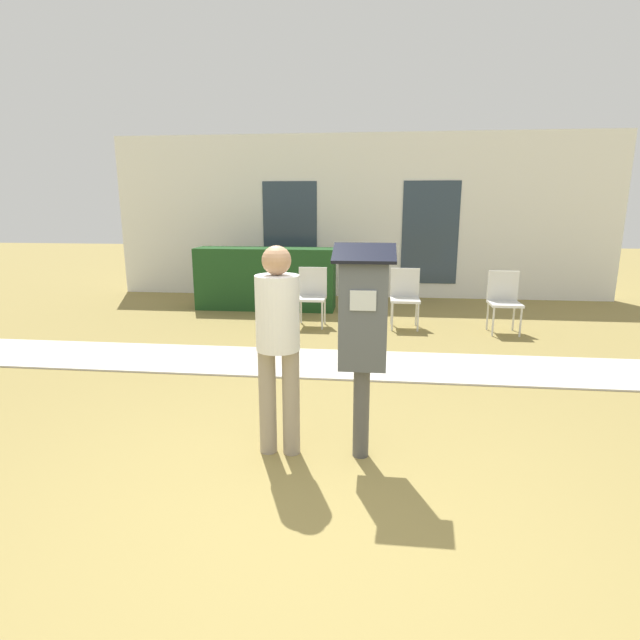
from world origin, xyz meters
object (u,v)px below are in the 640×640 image
object	(u,v)px
outdoor_chair_left	(312,292)
outdoor_chair_middle	(405,293)
outdoor_chair_right	(504,297)
parking_meter	(363,325)
person_standing	(278,335)

from	to	relation	value
outdoor_chair_left	outdoor_chair_middle	xyz separation A→B (m)	(1.43, 0.05, 0.00)
outdoor_chair_left	outdoor_chair_right	size ratio (longest dim) A/B	1.00
outdoor_chair_middle	parking_meter	bearing A→B (deg)	-95.13
person_standing	outdoor_chair_right	xyz separation A→B (m)	(2.58, 4.02, -0.40)
parking_meter	person_standing	bearing A→B (deg)	-178.88
person_standing	outdoor_chair_middle	size ratio (longest dim) A/B	1.76
outdoor_chair_middle	outdoor_chair_right	xyz separation A→B (m)	(1.43, -0.16, 0.00)
outdoor_chair_left	outdoor_chair_middle	world-z (taller)	same
parking_meter	outdoor_chair_middle	xyz separation A→B (m)	(0.53, 4.16, -0.49)
outdoor_chair_left	person_standing	bearing A→B (deg)	-86.09
parking_meter	person_standing	xyz separation A→B (m)	(-0.62, -0.01, -0.09)
outdoor_chair_right	outdoor_chair_left	bearing A→B (deg)	165.99
outdoor_chair_right	parking_meter	bearing A→B (deg)	-127.85
person_standing	outdoor_chair_left	bearing A→B (deg)	58.48
parking_meter	outdoor_chair_right	world-z (taller)	parking_meter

